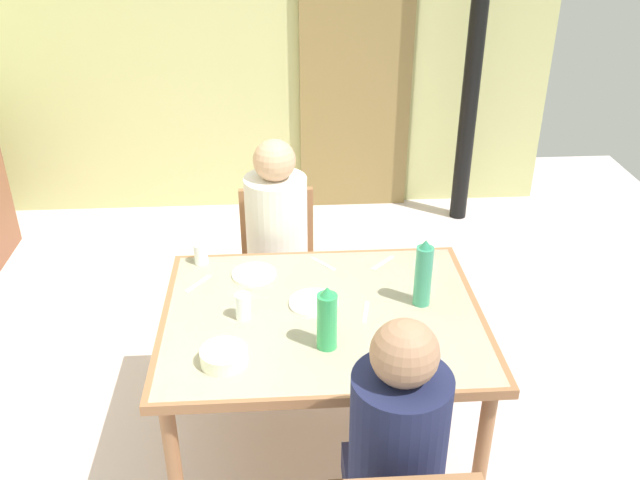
% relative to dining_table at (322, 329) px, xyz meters
% --- Properties ---
extents(ground_plane, '(6.56, 6.56, 0.00)m').
position_rel_dining_table_xyz_m(ground_plane, '(-0.44, 0.13, -0.68)').
color(ground_plane, silver).
extents(wall_back, '(4.54, 0.10, 2.83)m').
position_rel_dining_table_xyz_m(wall_back, '(-0.44, 2.65, 0.73)').
color(wall_back, '#C4C580').
rests_on(wall_back, ground_plane).
extents(door_wooden, '(0.80, 0.05, 2.00)m').
position_rel_dining_table_xyz_m(door_wooden, '(0.41, 2.57, 0.32)').
color(door_wooden, olive).
rests_on(door_wooden, ground_plane).
extents(stove_pipe_column, '(0.12, 0.12, 2.83)m').
position_rel_dining_table_xyz_m(stove_pipe_column, '(1.17, 2.30, 0.73)').
color(stove_pipe_column, black).
rests_on(stove_pipe_column, ground_plane).
extents(dining_table, '(1.28, 0.99, 0.76)m').
position_rel_dining_table_xyz_m(dining_table, '(0.00, 0.00, 0.00)').
color(dining_table, '#9B6742').
rests_on(dining_table, ground_plane).
extents(chair_far_diner, '(0.40, 0.40, 0.87)m').
position_rel_dining_table_xyz_m(chair_far_diner, '(-0.17, 0.85, -0.19)').
color(chair_far_diner, '#9B6742').
rests_on(chair_far_diner, ground_plane).
extents(person_near_diner, '(0.30, 0.37, 0.77)m').
position_rel_dining_table_xyz_m(person_near_diner, '(0.18, -0.71, 0.10)').
color(person_near_diner, '#272846').
rests_on(person_near_diner, ground_plane).
extents(person_far_diner, '(0.30, 0.37, 0.77)m').
position_rel_dining_table_xyz_m(person_far_diner, '(-0.17, 0.71, 0.10)').
color(person_far_diner, silver).
rests_on(person_far_diner, ground_plane).
extents(water_bottle_green_near, '(0.08, 0.08, 0.26)m').
position_rel_dining_table_xyz_m(water_bottle_green_near, '(0.00, -0.21, 0.20)').
color(water_bottle_green_near, '#31A45A').
rests_on(water_bottle_green_near, dining_table).
extents(water_bottle_green_far, '(0.07, 0.07, 0.29)m').
position_rel_dining_table_xyz_m(water_bottle_green_far, '(0.40, 0.05, 0.21)').
color(water_bottle_green_far, '#368E6A').
rests_on(water_bottle_green_far, dining_table).
extents(serving_bowl_center, '(0.17, 0.17, 0.05)m').
position_rel_dining_table_xyz_m(serving_bowl_center, '(-0.37, -0.28, 0.10)').
color(serving_bowl_center, silver).
rests_on(serving_bowl_center, dining_table).
extents(dinner_plate_near_left, '(0.19, 0.19, 0.01)m').
position_rel_dining_table_xyz_m(dinner_plate_near_left, '(-0.28, 0.31, 0.08)').
color(dinner_plate_near_left, white).
rests_on(dinner_plate_near_left, dining_table).
extents(dinner_plate_near_right, '(0.20, 0.20, 0.01)m').
position_rel_dining_table_xyz_m(dinner_plate_near_right, '(-0.03, 0.07, 0.08)').
color(dinner_plate_near_right, white).
rests_on(dinner_plate_near_right, dining_table).
extents(dinner_plate_far_center, '(0.21, 0.21, 0.01)m').
position_rel_dining_table_xyz_m(dinner_plate_far_center, '(0.28, -0.21, 0.08)').
color(dinner_plate_far_center, white).
rests_on(dinner_plate_far_center, dining_table).
extents(drinking_glass_by_near_diner, '(0.06, 0.06, 0.09)m').
position_rel_dining_table_xyz_m(drinking_glass_by_near_diner, '(-0.51, 0.43, 0.12)').
color(drinking_glass_by_near_diner, silver).
rests_on(drinking_glass_by_near_diner, dining_table).
extents(drinking_glass_by_far_diner, '(0.06, 0.06, 0.11)m').
position_rel_dining_table_xyz_m(drinking_glass_by_far_diner, '(-0.31, -0.01, 0.13)').
color(drinking_glass_by_far_diner, silver).
rests_on(drinking_glass_by_far_diner, dining_table).
extents(cutlery_knife_near, '(0.12, 0.12, 0.00)m').
position_rel_dining_table_xyz_m(cutlery_knife_near, '(0.30, 0.37, 0.08)').
color(cutlery_knife_near, silver).
rests_on(cutlery_knife_near, dining_table).
extents(cutlery_fork_near, '(0.10, 0.13, 0.00)m').
position_rel_dining_table_xyz_m(cutlery_fork_near, '(-0.51, 0.25, 0.08)').
color(cutlery_fork_near, silver).
rests_on(cutlery_fork_near, dining_table).
extents(cutlery_knife_far, '(0.05, 0.15, 0.00)m').
position_rel_dining_table_xyz_m(cutlery_knife_far, '(0.17, -0.00, 0.08)').
color(cutlery_knife_far, silver).
rests_on(cutlery_knife_far, dining_table).
extents(cutlery_fork_far, '(0.11, 0.13, 0.00)m').
position_rel_dining_table_xyz_m(cutlery_fork_far, '(0.03, 0.38, 0.08)').
color(cutlery_fork_far, silver).
rests_on(cutlery_fork_far, dining_table).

